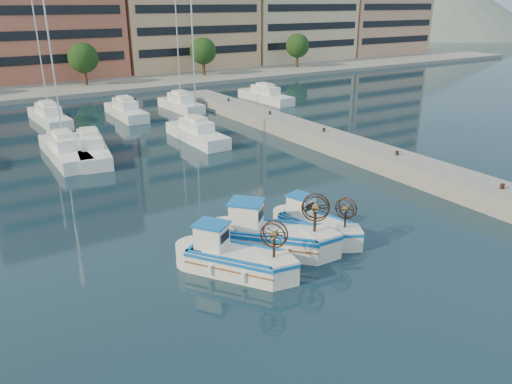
{
  "coord_description": "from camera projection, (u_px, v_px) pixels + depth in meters",
  "views": [
    {
      "loc": [
        -13.59,
        -17.07,
        11.39
      ],
      "look_at": [
        0.27,
        4.58,
        1.5
      ],
      "focal_mm": 35.0,
      "sensor_mm": 36.0,
      "label": 1
    }
  ],
  "objects": [
    {
      "name": "fishing_boat_c",
      "position": [
        315.0,
        223.0,
        25.6
      ],
      "size": [
        2.68,
        4.19,
        2.54
      ],
      "rotation": [
        0.0,
        0.0,
        0.28
      ],
      "color": "silver",
      "rests_on": "ground"
    },
    {
      "name": "waterfront",
      "position": [
        92.0,
        3.0,
        76.13
      ],
      "size": [
        180.0,
        40.0,
        25.6
      ],
      "color": "gray",
      "rests_on": "ground"
    },
    {
      "name": "hill_east",
      "position": [
        423.0,
        34.0,
        181.26
      ],
      "size": [
        160.0,
        160.0,
        50.0
      ],
      "primitive_type": "cone",
      "color": "slate",
      "rests_on": "ground"
    },
    {
      "name": "fishing_boat_a",
      "position": [
        233.0,
        257.0,
        22.13
      ],
      "size": [
        3.95,
        4.56,
        2.8
      ],
      "rotation": [
        0.0,
        0.0,
        0.61
      ],
      "color": "silver",
      "rests_on": "ground"
    },
    {
      "name": "quay",
      "position": [
        376.0,
        156.0,
        36.97
      ],
      "size": [
        3.0,
        60.0,
        1.2
      ],
      "primitive_type": "cube",
      "color": "gray",
      "rests_on": "ground"
    },
    {
      "name": "ground",
      "position": [
        302.0,
        250.0,
        24.35
      ],
      "size": [
        300.0,
        300.0,
        0.0
      ],
      "primitive_type": "plane",
      "color": "#193142",
      "rests_on": "ground"
    },
    {
      "name": "fishing_boat_b",
      "position": [
        270.0,
        234.0,
        24.02
      ],
      "size": [
        4.77,
        4.89,
        3.13
      ],
      "rotation": [
        0.0,
        0.0,
        0.75
      ],
      "color": "silver",
      "rests_on": "ground"
    },
    {
      "name": "yacht_marina",
      "position": [
        88.0,
        130.0,
        44.73
      ],
      "size": [
        38.67,
        22.61,
        11.5
      ],
      "color": "white",
      "rests_on": "ground"
    }
  ]
}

